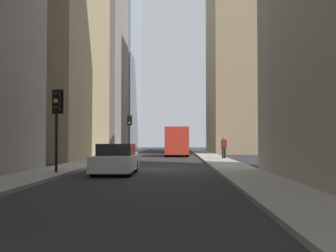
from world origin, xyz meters
TOP-DOWN VIEW (x-y plane):
  - ground_plane at (0.00, 0.00)m, footprint 135.00×135.00m
  - sidewalk_right at (0.00, 4.50)m, footprint 90.00×2.20m
  - sidewalk_left at (0.00, -4.50)m, footprint 90.00×2.20m
  - building_left_far at (29.72, -10.60)m, footprint 15.80×10.00m
  - building_right_far at (29.46, 10.59)m, footprint 12.22×10.50m
  - building_right_midfar at (11.84, 10.59)m, footprint 15.78×10.50m
  - delivery_truck at (18.29, -1.40)m, footprint 6.46×2.25m
  - sedan_white at (-3.27, 1.40)m, footprint 4.30×1.78m
  - traffic_light_foreground at (-4.22, 3.94)m, footprint 0.43×0.52m
  - traffic_light_midblock at (22.09, 3.79)m, footprint 0.43×0.52m
  - pedestrian at (10.43, -5.17)m, footprint 0.26×0.44m
  - discarded_bottle at (1.95, 3.76)m, footprint 0.07×0.07m

SIDE VIEW (x-z plane):
  - ground_plane at x=0.00m, z-range 0.00..0.00m
  - sidewalk_right at x=0.00m, z-range 0.00..0.14m
  - sidewalk_left at x=0.00m, z-range 0.00..0.14m
  - discarded_bottle at x=1.95m, z-range 0.11..0.38m
  - sedan_white at x=-3.27m, z-range -0.04..1.37m
  - pedestrian at x=10.43m, z-range 0.22..1.95m
  - delivery_truck at x=18.29m, z-range 0.04..2.88m
  - traffic_light_foreground at x=-4.22m, z-range 1.01..4.75m
  - traffic_light_midblock at x=22.09m, z-range 1.12..5.28m
  - building_right_midfar at x=11.84m, z-range 0.01..22.59m
  - building_right_far at x=29.46m, z-range 0.01..26.84m
  - building_left_far at x=29.72m, z-range 0.00..28.28m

